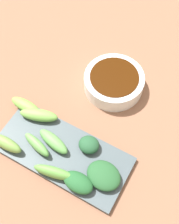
# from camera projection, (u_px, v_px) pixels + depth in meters

# --- Properties ---
(tabletop) EXTENTS (2.10, 2.10, 0.02)m
(tabletop) POSITION_uv_depth(u_px,v_px,m) (83.00, 125.00, 0.70)
(tabletop) COLOR brown
(tabletop) RESTS_ON ground
(sauce_bowl) EXTENTS (0.14, 0.14, 0.04)m
(sauce_bowl) POSITION_uv_depth(u_px,v_px,m) (114.00, 81.00, 0.72)
(sauce_bowl) COLOR white
(sauce_bowl) RESTS_ON tabletop
(serving_plate) EXTENTS (0.13, 0.29, 0.01)m
(serving_plate) POSITION_uv_depth(u_px,v_px,m) (62.00, 153.00, 0.65)
(serving_plate) COLOR #425056
(serving_plate) RESTS_ON tabletop
(broccoli_leafy_0) EXTENTS (0.07, 0.08, 0.03)m
(broccoli_leafy_0) POSITION_uv_depth(u_px,v_px,m) (104.00, 175.00, 0.60)
(broccoli_leafy_0) COLOR #26582E
(broccoli_leafy_0) RESTS_ON serving_plate
(broccoli_leafy_1) EXTENTS (0.04, 0.07, 0.03)m
(broccoli_leafy_1) POSITION_uv_depth(u_px,v_px,m) (78.00, 182.00, 0.60)
(broccoli_leafy_1) COLOR #235D2F
(broccoli_leafy_1) RESTS_ON serving_plate
(broccoli_stalk_2) EXTENTS (0.04, 0.08, 0.03)m
(broccoli_stalk_2) POSITION_uv_depth(u_px,v_px,m) (37.00, 145.00, 0.64)
(broccoli_stalk_2) COLOR #68AA55
(broccoli_stalk_2) RESTS_ON serving_plate
(broccoli_leafy_3) EXTENTS (0.05, 0.05, 0.03)m
(broccoli_leafy_3) POSITION_uv_depth(u_px,v_px,m) (89.00, 145.00, 0.64)
(broccoli_leafy_3) COLOR #245331
(broccoli_leafy_3) RESTS_ON serving_plate
(broccoli_stalk_4) EXTENTS (0.03, 0.08, 0.03)m
(broccoli_stalk_4) POSITION_uv_depth(u_px,v_px,m) (6.00, 143.00, 0.64)
(broccoli_stalk_4) COLOR #73A24A
(broccoli_stalk_4) RESTS_ON serving_plate
(broccoli_stalk_5) EXTENTS (0.06, 0.09, 0.03)m
(broccoli_stalk_5) POSITION_uv_depth(u_px,v_px,m) (39.00, 115.00, 0.67)
(broccoli_stalk_5) COLOR #72AD4B
(broccoli_stalk_5) RESTS_ON serving_plate
(broccoli_stalk_6) EXTENTS (0.04, 0.08, 0.03)m
(broccoli_stalk_6) POSITION_uv_depth(u_px,v_px,m) (54.00, 142.00, 0.64)
(broccoli_stalk_6) COLOR #61A352
(broccoli_stalk_6) RESTS_ON serving_plate
(broccoli_stalk_7) EXTENTS (0.04, 0.09, 0.03)m
(broccoli_stalk_7) POSITION_uv_depth(u_px,v_px,m) (54.00, 173.00, 0.61)
(broccoli_stalk_7) COLOR #5E9E44
(broccoli_stalk_7) RESTS_ON serving_plate
(broccoli_stalk_8) EXTENTS (0.03, 0.08, 0.02)m
(broccoli_stalk_8) POSITION_uv_depth(u_px,v_px,m) (26.00, 106.00, 0.69)
(broccoli_stalk_8) COLOR #79B849
(broccoli_stalk_8) RESTS_ON serving_plate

